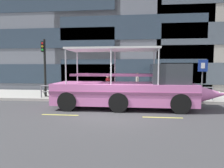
{
  "coord_description": "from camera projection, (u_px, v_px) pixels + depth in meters",
  "views": [
    {
      "loc": [
        1.05,
        -9.63,
        2.26
      ],
      "look_at": [
        -0.16,
        1.86,
        1.3
      ],
      "focal_mm": 31.92,
      "sensor_mm": 36.0,
      "label": 1
    }
  ],
  "objects": [
    {
      "name": "pedestrian_mid_left",
      "position": [
        137.0,
        82.0,
        14.47
      ],
      "size": [
        0.23,
        0.48,
        1.68
      ],
      "color": "#1E2338",
      "rests_on": "sidewalk"
    },
    {
      "name": "parking_sign",
      "position": [
        203.0,
        73.0,
        12.88
      ],
      "size": [
        0.6,
        0.12,
        2.58
      ],
      "color": "#4C4F54",
      "rests_on": "sidewalk"
    },
    {
      "name": "sidewalk",
      "position": [
        119.0,
        96.0,
        15.38
      ],
      "size": [
        32.0,
        4.8,
        0.18
      ],
      "primitive_type": "cube",
      "color": "#A8A59E",
      "rests_on": "ground_plane"
    },
    {
      "name": "lane_centreline",
      "position": [
        110.0,
        116.0,
        9.25
      ],
      "size": [
        25.8,
        0.12,
        0.01
      ],
      "color": "#DBD64C",
      "rests_on": "ground_plane"
    },
    {
      "name": "leaned_bicycle",
      "position": [
        55.0,
        91.0,
        14.21
      ],
      "size": [
        1.74,
        0.46,
        0.96
      ],
      "color": "black",
      "rests_on": "sidewalk"
    },
    {
      "name": "curb_edge",
      "position": [
        116.0,
        101.0,
        12.91
      ],
      "size": [
        32.0,
        0.18,
        0.18
      ],
      "primitive_type": "cube",
      "color": "#B2ADA3",
      "rests_on": "ground_plane"
    },
    {
      "name": "curb_guardrail",
      "position": [
        123.0,
        90.0,
        13.15
      ],
      "size": [
        11.42,
        0.09,
        0.86
      ],
      "color": "gray",
      "rests_on": "sidewalk"
    },
    {
      "name": "ground_plane",
      "position": [
        111.0,
        113.0,
        9.84
      ],
      "size": [
        120.0,
        120.0,
        0.0
      ],
      "primitive_type": "plane",
      "color": "#3D3D3F"
    },
    {
      "name": "traffic_light_pole",
      "position": [
        44.0,
        62.0,
        14.03
      ],
      "size": [
        0.24,
        0.46,
        4.07
      ],
      "color": "black",
      "rests_on": "sidewalk"
    },
    {
      "name": "duck_tour_boat",
      "position": [
        133.0,
        89.0,
        10.99
      ],
      "size": [
        9.46,
        2.51,
        3.3
      ],
      "color": "pink",
      "rests_on": "ground_plane"
    },
    {
      "name": "pedestrian_mid_right",
      "position": [
        108.0,
        84.0,
        14.09
      ],
      "size": [
        0.27,
        0.41,
        1.54
      ],
      "color": "#1E2338",
      "rests_on": "sidewalk"
    },
    {
      "name": "pedestrian_near_bow",
      "position": [
        171.0,
        82.0,
        14.03
      ],
      "size": [
        0.28,
        0.48,
        1.74
      ],
      "color": "#47423D",
      "rests_on": "sidewalk"
    }
  ]
}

